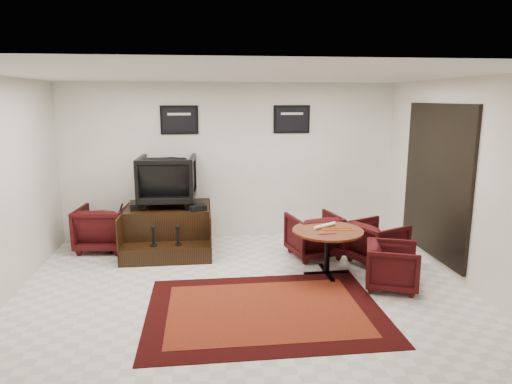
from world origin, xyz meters
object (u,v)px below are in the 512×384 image
at_px(meeting_table, 328,235).
at_px(table_chair_corner, 392,264).
at_px(table_chair_window, 377,240).
at_px(shine_podium, 169,229).
at_px(shine_chair, 167,178).
at_px(armchair_side, 103,226).
at_px(table_chair_back, 314,233).

height_order(meeting_table, table_chair_corner, table_chair_corner).
height_order(table_chair_window, table_chair_corner, table_chair_window).
height_order(shine_podium, shine_chair, shine_chair).
relative_size(armchair_side, table_chair_window, 1.12).
xyz_separation_m(shine_chair, table_chair_window, (3.25, -1.24, -0.84)).
bearing_deg(shine_podium, armchair_side, 174.87).
relative_size(meeting_table, table_chair_back, 1.31).
distance_m(armchair_side, meeting_table, 3.79).
xyz_separation_m(shine_chair, table_chair_corner, (3.10, -2.17, -0.87)).
height_order(armchair_side, table_chair_back, armchair_side).
bearing_deg(table_chair_corner, table_chair_back, 48.51).
bearing_deg(shine_chair, meeting_table, 149.11).
relative_size(shine_chair, table_chair_corner, 1.40).
relative_size(shine_podium, meeting_table, 1.44).
height_order(shine_podium, armchair_side, armchair_side).
distance_m(meeting_table, table_chair_back, 0.80).
height_order(armchair_side, table_chair_corner, armchair_side).
bearing_deg(armchair_side, shine_podium, -179.04).
bearing_deg(armchair_side, table_chair_back, 173.95).
bearing_deg(table_chair_back, shine_chair, -30.46).
bearing_deg(table_chair_window, meeting_table, 86.32).
xyz_separation_m(meeting_table, table_chair_corner, (0.73, -0.61, -0.24)).
relative_size(shine_chair, table_chair_back, 1.23).
height_order(shine_podium, meeting_table, shine_podium).
relative_size(table_chair_back, table_chair_corner, 1.14).
xyz_separation_m(armchair_side, table_chair_corner, (4.20, -2.13, -0.07)).
xyz_separation_m(shine_chair, table_chair_back, (2.36, -0.79, -0.82)).
xyz_separation_m(armchair_side, table_chair_back, (3.46, -0.74, -0.02)).
bearing_deg(shine_chair, table_chair_window, 161.82).
distance_m(shine_podium, table_chair_back, 2.45).
xyz_separation_m(meeting_table, table_chair_back, (-0.01, 0.78, -0.19)).
xyz_separation_m(table_chair_back, table_chair_window, (0.89, -0.44, -0.02)).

